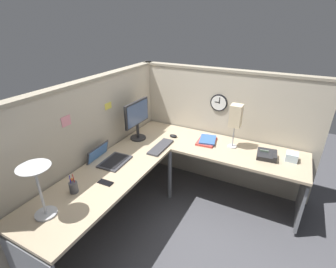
# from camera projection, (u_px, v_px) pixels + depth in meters

# --- Properties ---
(ground_plane) EXTENTS (6.80, 6.80, 0.00)m
(ground_plane) POSITION_uv_depth(u_px,v_px,m) (175.00, 208.00, 3.08)
(ground_plane) COLOR #47474C
(cubicle_wall_back) EXTENTS (2.57, 0.12, 1.58)m
(cubicle_wall_back) POSITION_uv_depth(u_px,v_px,m) (93.00, 149.00, 2.81)
(cubicle_wall_back) COLOR #B7AD99
(cubicle_wall_back) RESTS_ON ground
(cubicle_wall_right) EXTENTS (0.12, 2.37, 1.58)m
(cubicle_wall_right) POSITION_uv_depth(u_px,v_px,m) (222.00, 128.00, 3.33)
(cubicle_wall_right) COLOR #B7AD99
(cubicle_wall_right) RESTS_ON ground
(desk) EXTENTS (2.35, 2.15, 0.73)m
(desk) POSITION_uv_depth(u_px,v_px,m) (174.00, 172.00, 2.67)
(desk) COLOR tan
(desk) RESTS_ON ground
(monitor) EXTENTS (0.46, 0.20, 0.50)m
(monitor) POSITION_uv_depth(u_px,v_px,m) (137.00, 117.00, 3.07)
(monitor) COLOR #232326
(monitor) RESTS_ON desk
(laptop) EXTENTS (0.36, 0.40, 0.22)m
(laptop) POSITION_uv_depth(u_px,v_px,m) (107.00, 158.00, 2.70)
(laptop) COLOR #38383D
(laptop) RESTS_ON desk
(keyboard) EXTENTS (0.43, 0.15, 0.02)m
(keyboard) POSITION_uv_depth(u_px,v_px,m) (161.00, 147.00, 2.96)
(keyboard) COLOR #38383D
(keyboard) RESTS_ON desk
(computer_mouse) EXTENTS (0.06, 0.10, 0.03)m
(computer_mouse) POSITION_uv_depth(u_px,v_px,m) (173.00, 136.00, 3.22)
(computer_mouse) COLOR black
(computer_mouse) RESTS_ON desk
(desk_lamp_dome) EXTENTS (0.24, 0.24, 0.44)m
(desk_lamp_dome) POSITION_uv_depth(u_px,v_px,m) (36.00, 176.00, 1.81)
(desk_lamp_dome) COLOR #B7BABF
(desk_lamp_dome) RESTS_ON desk
(pen_cup) EXTENTS (0.08, 0.08, 0.18)m
(pen_cup) POSITION_uv_depth(u_px,v_px,m) (74.00, 187.00, 2.20)
(pen_cup) COLOR #4C4C51
(pen_cup) RESTS_ON desk
(cell_phone) EXTENTS (0.07, 0.15, 0.01)m
(cell_phone) POSITION_uv_depth(u_px,v_px,m) (105.00, 183.00, 2.33)
(cell_phone) COLOR black
(cell_phone) RESTS_ON desk
(office_phone) EXTENTS (0.21, 0.22, 0.11)m
(office_phone) POSITION_uv_depth(u_px,v_px,m) (267.00, 155.00, 2.73)
(office_phone) COLOR #232326
(office_phone) RESTS_ON desk
(book_stack) EXTENTS (0.31, 0.24, 0.04)m
(book_stack) POSITION_uv_depth(u_px,v_px,m) (207.00, 141.00, 3.09)
(book_stack) COLOR #BF3F38
(book_stack) RESTS_ON desk
(desk_lamp_paper) EXTENTS (0.13, 0.13, 0.53)m
(desk_lamp_paper) POSITION_uv_depth(u_px,v_px,m) (236.00, 117.00, 2.83)
(desk_lamp_paper) COLOR #B7BABF
(desk_lamp_paper) RESTS_ON desk
(tissue_box) EXTENTS (0.12, 0.12, 0.09)m
(tissue_box) POSITION_uv_depth(u_px,v_px,m) (292.00, 157.00, 2.69)
(tissue_box) COLOR silver
(tissue_box) RESTS_ON desk
(wall_clock) EXTENTS (0.04, 0.22, 0.22)m
(wall_clock) POSITION_uv_depth(u_px,v_px,m) (219.00, 103.00, 3.15)
(wall_clock) COLOR black
(pinned_note_leftmost) EXTENTS (0.11, 0.00, 0.07)m
(pinned_note_leftmost) POSITION_uv_depth(u_px,v_px,m) (108.00, 106.00, 2.81)
(pinned_note_leftmost) COLOR #EAD84C
(pinned_note_middle) EXTENTS (0.11, 0.00, 0.10)m
(pinned_note_middle) POSITION_uv_depth(u_px,v_px,m) (66.00, 121.00, 2.32)
(pinned_note_middle) COLOR pink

